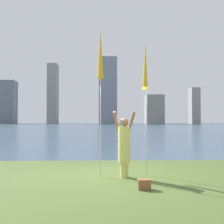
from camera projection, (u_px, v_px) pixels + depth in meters
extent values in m
cube|color=#384C60|center=(103.00, 126.00, 69.09)|extent=(120.00, 117.18, 0.12)
cube|color=#232D14|center=(106.00, 161.00, 10.56)|extent=(120.00, 0.70, 0.02)
cylinder|color=#D8CC66|center=(124.00, 170.00, 7.47)|extent=(0.23, 0.23, 0.40)
cylinder|color=#D8CC66|center=(124.00, 144.00, 7.49)|extent=(0.33, 0.33, 0.96)
sphere|color=#936B51|center=(124.00, 122.00, 7.51)|extent=(0.23, 0.23, 0.23)
cylinder|color=#936B51|center=(116.00, 121.00, 7.63)|extent=(0.24, 0.37, 0.56)
cylinder|color=#936B51|center=(131.00, 121.00, 7.65)|extent=(0.24, 0.37, 0.56)
cylinder|color=#B2B2B7|center=(100.00, 128.00, 7.71)|extent=(0.02, 0.26, 2.65)
cone|color=yellow|center=(100.00, 53.00, 7.47)|extent=(0.16, 0.28, 1.40)
sphere|color=yellow|center=(100.00, 79.00, 7.51)|extent=(0.06, 0.06, 0.06)
cylinder|color=#B2B2B7|center=(147.00, 132.00, 7.75)|extent=(0.02, 0.19, 2.41)
cone|color=yellow|center=(145.00, 67.00, 8.01)|extent=(0.16, 0.25, 1.36)
sphere|color=yellow|center=(146.00, 90.00, 7.94)|extent=(0.06, 0.06, 0.06)
cube|color=brown|center=(144.00, 184.00, 6.18)|extent=(0.28, 0.17, 0.22)
cube|color=slate|center=(5.00, 102.00, 104.15)|extent=(7.72, 5.73, 16.14)
cube|color=gray|center=(53.00, 94.00, 108.04)|extent=(3.64, 6.34, 23.14)
cube|color=gray|center=(108.00, 91.00, 105.50)|extent=(6.76, 7.18, 24.97)
cube|color=gray|center=(154.00, 109.00, 108.26)|extent=(6.72, 7.72, 11.08)
cube|color=gray|center=(194.00, 106.00, 107.67)|extent=(3.34, 4.74, 13.86)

